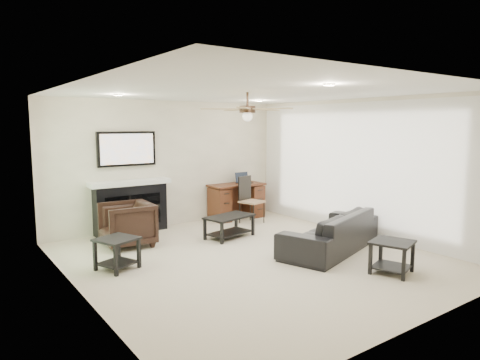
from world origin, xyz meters
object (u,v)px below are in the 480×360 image
at_px(coffee_table, 229,227).
at_px(desk, 237,201).
at_px(sofa, 331,231).
at_px(fireplace_unit, 130,183).
at_px(armchair, 127,224).

distance_m(coffee_table, desk, 1.62).
relative_size(sofa, desk, 1.76).
distance_m(fireplace_unit, desk, 2.40).
xyz_separation_m(coffee_table, fireplace_unit, (-1.30, 1.37, 0.75)).
bearing_deg(coffee_table, sofa, -73.17).
xyz_separation_m(armchair, desk, (2.73, 0.68, 0.01)).
relative_size(armchair, fireplace_unit, 0.43).
height_order(sofa, armchair, armchair).
bearing_deg(desk, sofa, -92.61).
bearing_deg(sofa, armchair, -57.47).
height_order(sofa, coffee_table, sofa).
bearing_deg(desk, armchair, -165.92).
distance_m(coffee_table, fireplace_unit, 2.04).
bearing_deg(desk, coffee_table, -129.82).
xyz_separation_m(sofa, fireplace_unit, (-2.20, 2.97, 0.64)).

